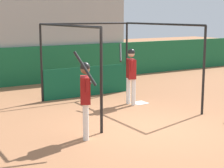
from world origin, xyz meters
TOP-DOWN VIEW (x-y plane):
  - ground_plane at (0.00, 0.00)m, footprint 60.00×60.00m
  - outfield_wall at (0.00, 7.26)m, footprint 24.00×0.12m
  - bleacher_section at (0.00, 9.32)m, footprint 8.15×4.00m
  - batting_cage at (0.50, 3.31)m, footprint 3.35×3.96m
  - home_plate at (1.43, 2.27)m, footprint 0.44×0.44m
  - player_batter at (1.07, 2.29)m, footprint 0.56×0.94m
  - player_waiting at (-1.67, 0.04)m, footprint 0.54×0.78m

SIDE VIEW (x-z plane):
  - ground_plane at x=0.00m, z-range 0.00..0.00m
  - home_plate at x=1.43m, z-range 0.00..0.02m
  - outfield_wall at x=0.00m, z-range 0.00..1.53m
  - player_waiting at x=-1.67m, z-range 0.05..2.07m
  - player_batter at x=1.07m, z-range 0.12..2.01m
  - batting_cage at x=0.50m, z-range -0.11..2.42m
  - bleacher_section at x=0.00m, z-range 0.00..3.61m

